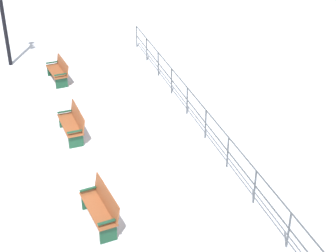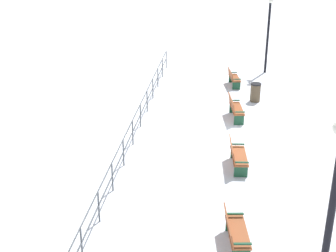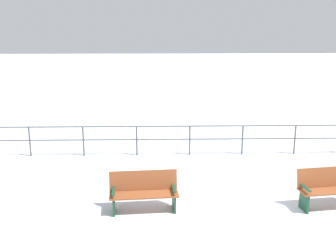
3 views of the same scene
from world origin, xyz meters
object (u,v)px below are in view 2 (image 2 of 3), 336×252
Objects in this scene: bench_nearest at (235,231)px; lamppost_near at (333,200)px; bench_second at (237,155)px; bench_third at (235,108)px; trash_bin at (255,92)px; bench_fourth at (233,78)px; lamppost_middle at (269,22)px.

lamppost_near reaches higher than bench_nearest.
bench_second reaches higher than bench_nearest.
lamppost_near is (1.80, -2.37, 2.59)m from bench_nearest.
bench_second is at bearing -97.40° from bench_third.
trash_bin is (0.94, 6.87, -0.02)m from bench_second.
bench_nearest is 0.35× the size of lamppost_near.
bench_nearest reaches higher than bench_fourth.
trash_bin is at bearing 77.32° from bench_nearest.
bench_second is 1.16× the size of bench_fourth.
bench_second is 7.58m from lamppost_near.
lamppost_near reaches higher than lamppost_middle.
bench_second is 0.40× the size of lamppost_middle.
trash_bin is (-0.77, 13.79, -2.59)m from lamppost_near.
bench_third is 4.55m from bench_fourth.
bench_second is 1.86× the size of trash_bin.
bench_nearest is at bearing -96.31° from lamppost_middle.
bench_third is 2.53m from trash_bin.
bench_second reaches higher than trash_bin.
lamppost_near reaches higher than trash_bin.
bench_nearest is 9.09m from bench_third.
bench_third is at bearing 85.78° from bench_second.
bench_nearest is 0.97× the size of bench_third.
bench_second is at bearing -98.61° from bench_fourth.
bench_third is 1.16× the size of bench_fourth.
bench_third is 11.87m from lamppost_near.
bench_second is 12.07m from lamppost_middle.
bench_third is 0.37× the size of lamppost_near.
bench_fourth is 2.45m from trash_bin.
bench_fourth is 16.32m from lamppost_near.
lamppost_middle reaches higher than bench_third.
bench_second is 9.09m from bench_fourth.
lamppost_middle reaches higher than bench_second.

